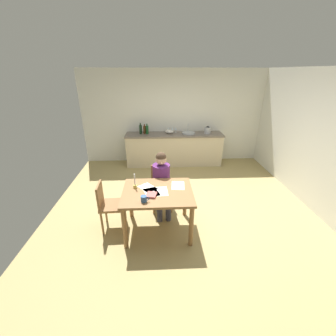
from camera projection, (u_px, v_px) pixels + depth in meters
The scene contains 24 objects.
ground_plane at pixel (182, 207), 4.46m from camera, with size 5.20×5.20×0.04m, color tan.
wall_back at pixel (174, 117), 6.29m from camera, with size 5.20×0.12×2.60m, color silver.
wall_right at pixel (323, 143), 4.02m from camera, with size 0.12×5.20×2.60m, color silver.
kitchen_counter at pixel (174, 149), 6.30m from camera, with size 2.73×0.64×0.90m.
dining_table at pixel (158, 197), 3.53m from camera, with size 1.13×0.92×0.76m.
chair_at_table at pixel (161, 185), 4.24m from camera, with size 0.44×0.44×0.87m.
person_seated at pixel (162, 180), 4.02m from camera, with size 0.36×0.61×1.19m.
chair_side_empty at pixel (109, 204), 3.64m from camera, with size 0.41×0.41×0.86m.
coffee_mug at pixel (144, 199), 3.18m from camera, with size 0.13×0.09×0.10m.
candlestick at pixel (135, 184), 3.55m from camera, with size 0.06×0.06×0.26m.
book_magazine at pixel (151, 195), 3.35m from camera, with size 0.15×0.17×0.03m, color #B35850.
paper_letter at pixel (151, 192), 3.45m from camera, with size 0.21×0.30×0.00m, color white.
paper_bill at pixel (161, 191), 3.48m from camera, with size 0.21×0.30×0.00m, color white.
paper_envelope at pixel (178, 185), 3.65m from camera, with size 0.21×0.30×0.00m, color white.
paper_receipt at pixel (148, 188), 3.58m from camera, with size 0.21×0.30×0.00m, color white.
sink_unit at pixel (188, 133), 6.13m from camera, with size 0.36×0.36×0.24m.
bottle_oil at pixel (141, 129), 6.08m from camera, with size 0.07×0.07×0.30m.
bottle_vinegar at pixel (145, 130), 6.12m from camera, with size 0.08×0.08×0.26m.
bottle_wine_red at pixel (147, 130), 6.07m from camera, with size 0.08×0.08×0.28m.
mixing_bowl at pixel (169, 131), 6.16m from camera, with size 0.23×0.23×0.11m, color white.
stovetop_kettle at pixel (208, 130), 6.12m from camera, with size 0.18×0.18×0.22m.
wine_glass_near_sink at pixel (176, 129), 6.22m from camera, with size 0.07×0.07×0.15m.
wine_glass_by_kettle at pixel (172, 129), 6.21m from camera, with size 0.07×0.07×0.15m.
wine_glass_back_left at pixel (168, 129), 6.21m from camera, with size 0.07×0.07×0.15m.
Camera 1 is at (-0.45, -3.73, 2.52)m, focal length 23.27 mm.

